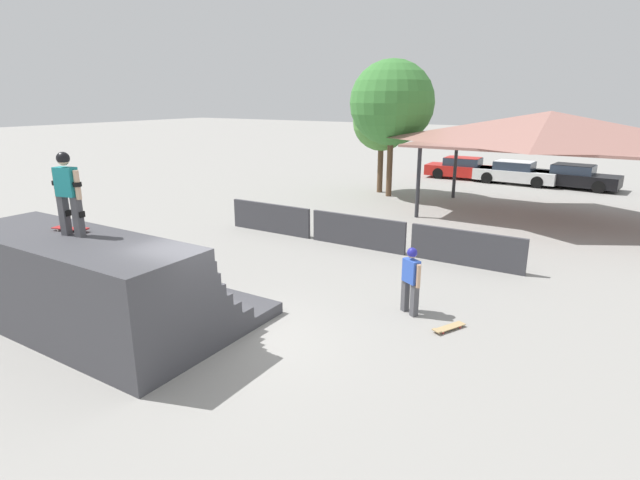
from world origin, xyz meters
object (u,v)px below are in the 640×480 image
(bystander_walking, at_px, (411,275))
(tree_far_back, at_px, (392,103))
(skateboard_on_deck, at_px, (71,229))
(skater_on_deck, at_px, (67,188))
(parked_car_black, at_px, (574,177))
(tree_beside_pavilion, at_px, (382,122))
(parked_car_white, at_px, (515,173))
(parked_car_red, at_px, (464,169))
(skateboard_on_ground, at_px, (448,327))

(bystander_walking, height_order, tree_far_back, tree_far_back)
(skateboard_on_deck, xyz_separation_m, tree_far_back, (-0.38, 16.85, 2.33))
(skateboard_on_deck, bearing_deg, skater_on_deck, -40.75)
(skateboard_on_deck, height_order, bystander_walking, skateboard_on_deck)
(bystander_walking, relative_size, parked_car_black, 0.34)
(tree_beside_pavilion, relative_size, parked_car_white, 1.11)
(skater_on_deck, distance_m, parked_car_red, 24.51)
(bystander_walking, xyz_separation_m, parked_car_black, (1.35, 19.88, -0.32))
(tree_far_back, relative_size, parked_car_red, 1.45)
(skateboard_on_deck, distance_m, tree_far_back, 17.02)
(tree_far_back, xyz_separation_m, parked_car_red, (1.58, 7.35, -3.88))
(parked_car_white, bearing_deg, parked_car_black, 6.27)
(skateboard_on_deck, distance_m, tree_beside_pavilion, 17.66)
(bystander_walking, distance_m, skateboard_on_ground, 1.40)
(skater_on_deck, relative_size, parked_car_white, 0.37)
(skateboard_on_deck, distance_m, skateboard_on_ground, 8.15)
(skateboard_on_ground, relative_size, tree_beside_pavilion, 0.17)
(skateboard_on_deck, relative_size, skateboard_on_ground, 1.01)
(skater_on_deck, relative_size, skateboard_on_deck, 1.99)
(skater_on_deck, height_order, skateboard_on_ground, skater_on_deck)
(tree_far_back, bearing_deg, tree_beside_pavilion, 139.34)
(skater_on_deck, height_order, tree_beside_pavilion, tree_beside_pavilion)
(bystander_walking, height_order, parked_car_white, bystander_walking)
(parked_car_black, bearing_deg, skater_on_deck, -99.13)
(skateboard_on_deck, relative_size, tree_far_back, 0.13)
(skateboard_on_deck, bearing_deg, skateboard_on_ground, 15.39)
(skateboard_on_ground, xyz_separation_m, parked_car_black, (0.32, 20.26, 0.54))
(bystander_walking, relative_size, parked_car_red, 0.35)
(skateboard_on_ground, relative_size, tree_far_back, 0.13)
(parked_car_white, bearing_deg, skateboard_on_deck, -96.64)
(skateboard_on_deck, relative_size, parked_car_black, 0.18)
(skateboard_on_ground, relative_size, parked_car_white, 0.18)
(skater_on_deck, bearing_deg, parked_car_red, 76.94)
(parked_car_red, relative_size, parked_car_white, 1.00)
(skateboard_on_ground, bearing_deg, parked_car_red, -138.41)
(parked_car_white, bearing_deg, skater_on_deck, -95.78)
(tree_far_back, relative_size, parked_car_black, 1.43)
(skater_on_deck, height_order, bystander_walking, skater_on_deck)
(skateboard_on_ground, distance_m, tree_far_back, 15.50)
(skateboard_on_deck, xyz_separation_m, parked_car_black, (7.18, 24.14, -1.54))
(tree_beside_pavilion, xyz_separation_m, parked_car_black, (8.39, 6.57, -2.94))
(tree_beside_pavilion, height_order, parked_car_black, tree_beside_pavilion)
(bystander_walking, relative_size, tree_far_back, 0.24)
(parked_car_white, bearing_deg, skateboard_on_ground, -79.16)
(parked_car_black, bearing_deg, tree_far_back, -129.47)
(tree_far_back, distance_m, parked_car_black, 11.19)
(tree_far_back, bearing_deg, parked_car_black, 43.96)
(tree_far_back, distance_m, parked_car_red, 8.46)
(parked_car_red, height_order, parked_car_white, same)
(skateboard_on_ground, bearing_deg, tree_beside_pavilion, -123.43)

